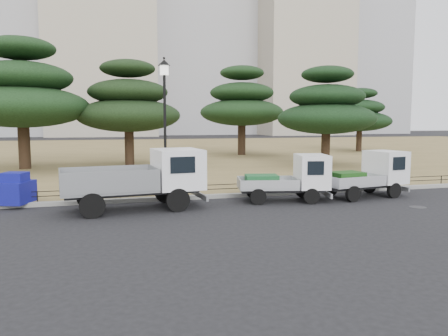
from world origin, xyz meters
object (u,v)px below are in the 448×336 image
object	(u,v)px
truck_large	(142,176)
tarp_pile	(7,191)
street_lamp	(165,104)
truck_kei_rear	(369,174)
truck_kei_front	(290,178)

from	to	relation	value
truck_large	tarp_pile	world-z (taller)	truck_large
truck_large	street_lamp	distance (m)	3.35
truck_large	truck_kei_rear	world-z (taller)	truck_large
truck_large	tarp_pile	distance (m)	5.10
truck_large	tarp_pile	xyz separation A→B (m)	(-4.76, 1.75, -0.58)
truck_large	truck_kei_rear	size ratio (longest dim) A/B	1.33
truck_large	truck_kei_rear	bearing A→B (deg)	-4.97
truck_kei_rear	truck_large	bearing A→B (deg)	172.10
truck_kei_front	street_lamp	world-z (taller)	street_lamp
street_lamp	tarp_pile	xyz separation A→B (m)	(-5.84, -0.05, -3.19)
street_lamp	truck_kei_rear	bearing A→B (deg)	-11.01
truck_kei_rear	street_lamp	bearing A→B (deg)	159.87
street_lamp	tarp_pile	distance (m)	6.65
truck_kei_front	tarp_pile	distance (m)	10.64
tarp_pile	truck_kei_front	bearing A→B (deg)	-8.94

